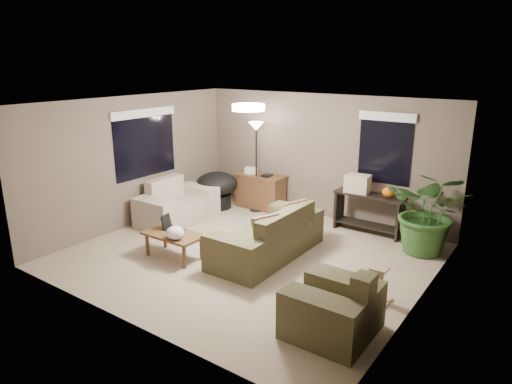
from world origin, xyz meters
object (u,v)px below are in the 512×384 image
Objects in this scene: console_table at (369,210)px; main_sofa at (269,239)px; loveseat at (176,207)px; armchair at (334,310)px; coffee_table at (174,237)px; papasan_chair at (217,187)px; cat_scratching_post at (378,287)px; houseplant at (429,221)px; desk at (260,191)px; floor_lamp at (256,137)px.

main_sofa is at bearing -114.92° from console_table.
loveseat is 1.60× the size of armchair.
coffee_table is 1.02× the size of papasan_chair.
cat_scratching_post reaches higher than coffee_table.
loveseat reaches higher than cat_scratching_post.
houseplant is 2.92× the size of cat_scratching_post.
papasan_chair is at bearing 145.60° from armchair.
main_sofa is 2.17m from console_table.
main_sofa is 2.51m from loveseat.
main_sofa reaches higher than papasan_chair.
main_sofa is at bearing 142.78° from armchair.
floor_lamp is (0.03, -0.20, 1.22)m from desk.
main_sofa is 2.20× the size of armchair.
loveseat is 1.80m from coffee_table.
main_sofa is 1.57m from coffee_table.
floor_lamp reaches higher than desk.
cat_scratching_post is (3.56, -2.20, -1.38)m from floor_lamp.
desk is (-1.57, 2.01, 0.08)m from main_sofa.
armchair reaches higher than coffee_table.
loveseat is at bearing -122.87° from floor_lamp.
houseplant is at bearing 87.90° from cat_scratching_post.
console_table is 1.32× the size of papasan_chair.
main_sofa and loveseat have the same top height.
coffee_table is 3.63m from console_table.
coffee_table is at bearing -126.49° from console_table.
houseplant is at bearing -2.71° from floor_lamp.
cat_scratching_post is at bearing 9.73° from coffee_table.
floor_lamp is (-3.39, 3.21, 1.30)m from armchair.
coffee_table is 2.00× the size of cat_scratching_post.
armchair is 0.52× the size of floor_lamp.
console_table is at bearing -0.92° from desk.
cat_scratching_post is (4.50, -0.74, -0.08)m from loveseat.
console_table is at bearing 8.54° from papasan_chair.
loveseat is at bearing -164.33° from houseplant.
coffee_table is at bearing -83.86° from floor_lamp.
houseplant reaches higher than cat_scratching_post.
papasan_chair is at bearing 156.86° from cat_scratching_post.
papasan_chair is 4.45m from houseplant.
console_table is (3.39, 1.62, 0.14)m from loveseat.
cat_scratching_post is (2.02, -0.39, -0.08)m from main_sofa.
armchair is at bearing -34.40° from papasan_chair.
loveseat is 1.23× the size of console_table.
desk is 1.12× the size of papasan_chair.
loveseat reaches higher than console_table.
houseplant is at bearing -5.86° from desk.
papasan_chair reaches higher than coffee_table.
cat_scratching_post is at bearing -64.97° from console_table.
main_sofa is 1.51× the size of houseplant.
armchair is at bearing -44.89° from desk.
desk is at bearing 96.35° from coffee_table.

